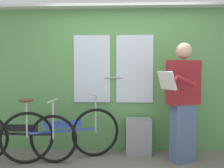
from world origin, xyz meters
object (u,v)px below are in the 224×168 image
at_px(bicycle_near_door, 62,133).
at_px(passenger_reading_newspaper, 183,100).
at_px(bicycle_leaning_behind, 19,136).
at_px(trash_bin_by_wall, 138,136).

relative_size(bicycle_near_door, passenger_reading_newspaper, 0.96).
xyz_separation_m(bicycle_near_door, bicycle_leaning_behind, (-0.61, -0.11, -0.02)).
xyz_separation_m(bicycle_leaning_behind, passenger_reading_newspaper, (2.36, 0.09, 0.53)).
distance_m(bicycle_near_door, trash_bin_by_wall, 1.19).
relative_size(bicycle_leaning_behind, passenger_reading_newspaper, 1.00).
bearing_deg(trash_bin_by_wall, bicycle_near_door, -164.79).
xyz_separation_m(bicycle_leaning_behind, trash_bin_by_wall, (1.76, 0.42, -0.09)).
relative_size(passenger_reading_newspaper, trash_bin_by_wall, 3.02).
bearing_deg(bicycle_near_door, passenger_reading_newspaper, -20.89).
relative_size(bicycle_leaning_behind, trash_bin_by_wall, 3.01).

